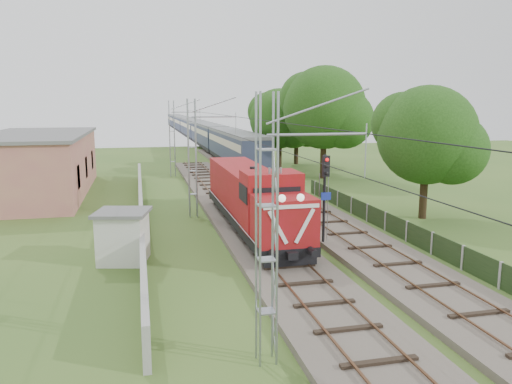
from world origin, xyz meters
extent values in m
plane|color=#385A21|center=(0.00, 0.00, 0.00)|extent=(140.00, 140.00, 0.00)
cube|color=#6B6054|center=(0.00, 7.00, 0.15)|extent=(4.20, 70.00, 0.30)
cube|color=black|center=(0.00, 7.00, 0.35)|extent=(2.40, 70.00, 0.10)
cube|color=brown|center=(-0.85, 7.00, 0.42)|extent=(0.08, 70.00, 0.05)
cube|color=brown|center=(0.85, 7.00, 0.42)|extent=(0.08, 70.00, 0.05)
cube|color=#6B6054|center=(5.00, 20.00, 0.15)|extent=(4.20, 80.00, 0.30)
cube|color=black|center=(5.00, 20.00, 0.35)|extent=(2.40, 80.00, 0.10)
cube|color=brown|center=(4.15, 20.00, 0.42)|extent=(0.08, 80.00, 0.05)
cube|color=brown|center=(5.85, 20.00, 0.42)|extent=(0.08, 80.00, 0.05)
cylinder|color=gray|center=(-1.50, -8.00, 6.80)|extent=(3.00, 0.08, 0.08)
cylinder|color=gray|center=(-1.50, 12.00, 6.80)|extent=(3.00, 0.08, 0.08)
cylinder|color=gray|center=(-1.50, 32.00, 6.80)|extent=(3.00, 0.08, 0.08)
cylinder|color=black|center=(0.00, 12.00, 5.50)|extent=(0.03, 70.00, 0.03)
cylinder|color=black|center=(0.00, 12.00, 6.80)|extent=(0.03, 70.00, 0.03)
cube|color=#9E9E99|center=(-6.50, 12.00, 0.75)|extent=(0.25, 40.00, 1.50)
cube|color=tan|center=(-15.00, 24.00, 2.50)|extent=(8.00, 20.00, 5.00)
cube|color=#606060|center=(-15.00, 24.00, 5.10)|extent=(8.40, 20.40, 0.25)
cube|color=black|center=(-11.05, 18.00, 2.20)|extent=(0.10, 1.60, 1.80)
cube|color=black|center=(-11.05, 24.00, 2.20)|extent=(0.10, 1.60, 1.80)
cube|color=black|center=(-11.05, 30.00, 2.20)|extent=(0.10, 1.60, 1.80)
cube|color=black|center=(8.00, 3.00, 0.60)|extent=(0.05, 32.00, 1.15)
cube|color=#9E9E99|center=(8.00, 18.00, 0.60)|extent=(0.12, 0.12, 1.20)
cube|color=black|center=(0.00, 7.30, 0.98)|extent=(2.86, 16.23, 0.48)
cube|color=black|center=(0.00, 2.05, 0.69)|extent=(2.10, 3.44, 0.48)
cube|color=black|center=(0.00, 12.55, 0.69)|extent=(2.10, 3.44, 0.48)
cube|color=black|center=(0.00, -0.72, 0.59)|extent=(2.48, 0.24, 0.33)
cube|color=maroon|center=(0.00, 0.38, 2.31)|extent=(2.77, 2.39, 2.20)
sphere|color=white|center=(-0.43, -0.77, 3.55)|extent=(0.34, 0.34, 0.34)
sphere|color=white|center=(0.43, -0.77, 3.55)|extent=(0.34, 0.34, 0.34)
cube|color=silver|center=(-0.62, -0.83, 2.26)|extent=(0.96, 0.06, 1.60)
cube|color=silver|center=(0.62, -0.83, 2.26)|extent=(0.96, 0.06, 1.60)
cube|color=silver|center=(0.00, -0.83, 3.17)|extent=(2.58, 0.06, 0.17)
cube|color=maroon|center=(0.00, 2.72, 2.74)|extent=(2.86, 2.29, 3.06)
cube|color=black|center=(0.00, 1.55, 3.22)|extent=(2.39, 0.06, 0.86)
cube|color=maroon|center=(0.00, 9.64, 2.46)|extent=(2.67, 11.55, 2.48)
cylinder|color=black|center=(0.00, 6.73, 3.84)|extent=(0.42, 0.42, 0.38)
cylinder|color=gray|center=(-0.29, 1.96, 4.41)|extent=(0.11, 0.11, 0.33)
cylinder|color=gray|center=(0.29, 1.96, 4.41)|extent=(0.11, 0.11, 0.33)
cube|color=black|center=(5.00, 38.19, 0.93)|extent=(3.09, 23.43, 0.53)
cube|color=#2C334A|center=(5.00, 38.19, 2.63)|extent=(3.19, 23.43, 2.88)
cube|color=#BDB493|center=(5.00, 38.19, 3.17)|extent=(3.24, 22.49, 0.80)
cube|color=slate|center=(5.00, 38.19, 4.23)|extent=(3.25, 23.43, 0.37)
cube|color=black|center=(5.00, 62.68, 0.93)|extent=(3.09, 23.43, 0.53)
cube|color=#2C334A|center=(5.00, 62.68, 2.63)|extent=(3.19, 23.43, 2.88)
cube|color=#BDB493|center=(5.00, 62.68, 3.17)|extent=(3.24, 22.49, 0.80)
cube|color=slate|center=(5.00, 62.68, 4.23)|extent=(3.25, 23.43, 0.37)
cube|color=black|center=(5.00, 87.18, 0.93)|extent=(3.09, 23.43, 0.53)
cube|color=#2C334A|center=(5.00, 87.18, 2.63)|extent=(3.19, 23.43, 2.88)
cube|color=#BDB493|center=(5.00, 87.18, 3.17)|extent=(3.24, 22.49, 0.80)
cube|color=slate|center=(5.00, 87.18, 4.23)|extent=(3.25, 23.43, 0.37)
cube|color=black|center=(5.00, 111.67, 0.93)|extent=(3.09, 23.43, 0.53)
cube|color=#2C334A|center=(5.00, 111.67, 2.63)|extent=(3.19, 23.43, 2.88)
cube|color=#BDB493|center=(5.00, 111.67, 3.17)|extent=(3.24, 22.49, 0.80)
cube|color=slate|center=(5.00, 111.67, 4.23)|extent=(3.25, 23.43, 0.37)
cube|color=black|center=(5.00, 136.16, 0.93)|extent=(3.09, 23.43, 0.53)
cube|color=#2C334A|center=(5.00, 136.16, 2.63)|extent=(3.19, 23.43, 2.88)
cube|color=#BDB493|center=(5.00, 136.16, 3.17)|extent=(3.24, 22.49, 0.80)
cube|color=slate|center=(5.00, 136.16, 4.23)|extent=(3.25, 23.43, 0.37)
cylinder|color=black|center=(3.04, 3.08, 2.52)|extent=(0.14, 0.14, 5.04)
cube|color=black|center=(3.04, 2.93, 4.44)|extent=(0.37, 0.24, 1.11)
sphere|color=red|center=(3.04, 2.81, 4.79)|extent=(0.18, 0.18, 0.18)
sphere|color=black|center=(3.04, 2.81, 4.44)|extent=(0.18, 0.18, 0.18)
sphere|color=black|center=(3.04, 2.81, 4.09)|extent=(0.18, 0.18, 0.18)
cube|color=navy|center=(3.09, 2.96, 2.82)|extent=(0.56, 0.08, 0.40)
cube|color=silver|center=(-7.40, 2.97, 1.18)|extent=(2.58, 2.58, 2.37)
cube|color=#606060|center=(-7.40, 2.97, 2.47)|extent=(2.96, 2.96, 0.16)
cylinder|color=#382517|center=(12.08, 8.07, 2.00)|extent=(0.51, 0.51, 3.99)
sphere|color=#1C3D10|center=(12.08, 8.07, 5.63)|extent=(6.54, 6.54, 6.54)
sphere|color=#1C3D10|center=(13.39, 7.09, 4.72)|extent=(4.57, 4.57, 4.57)
sphere|color=#1C3D10|center=(10.94, 9.21, 6.35)|extent=(4.25, 4.25, 4.25)
cylinder|color=#382517|center=(12.13, 27.07, 2.58)|extent=(0.61, 0.61, 5.17)
sphere|color=#1C3D10|center=(12.13, 27.07, 7.28)|extent=(8.46, 8.46, 8.46)
sphere|color=#1C3D10|center=(13.82, 25.80, 6.11)|extent=(5.92, 5.92, 5.92)
sphere|color=#1C3D10|center=(10.65, 28.55, 8.22)|extent=(5.50, 5.50, 5.50)
cylinder|color=#382517|center=(9.58, 34.79, 2.12)|extent=(0.62, 0.62, 4.24)
sphere|color=#1C3D10|center=(9.58, 34.79, 5.98)|extent=(6.94, 6.94, 6.94)
sphere|color=#1C3D10|center=(10.96, 33.75, 5.02)|extent=(4.86, 4.86, 4.86)
sphere|color=#1C3D10|center=(8.36, 36.00, 6.75)|extent=(4.51, 4.51, 4.51)
cylinder|color=#382517|center=(13.26, 39.71, 1.84)|extent=(0.55, 0.55, 3.67)
sphere|color=#1C3D10|center=(13.26, 39.71, 5.17)|extent=(6.01, 6.01, 6.01)
sphere|color=#1C3D10|center=(14.46, 38.81, 4.34)|extent=(4.20, 4.20, 4.20)
sphere|color=#1C3D10|center=(12.21, 40.77, 5.84)|extent=(3.90, 3.90, 3.90)
camera|label=1|loc=(-6.49, -21.48, 7.66)|focal=35.00mm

